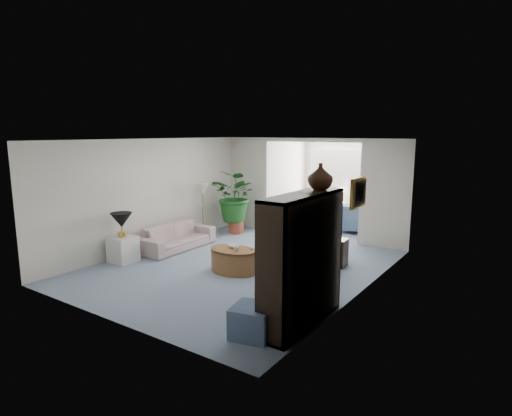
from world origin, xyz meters
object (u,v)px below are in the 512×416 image
Objects in this scene: entertainment_cabinet at (302,260)px; cabinet_urn at (320,176)px; framed_picture at (359,193)px; coffee_cup at (236,249)px; floor_lamp at (202,189)px; sunroom_chair_blue at (356,218)px; coffee_table at (233,261)px; sofa at (177,237)px; plant_pot at (236,227)px; end_table at (123,249)px; table_lamp at (121,220)px; coffee_bowl at (234,246)px; wingback_chair at (297,243)px; side_table_dark at (335,252)px; sunroom_table at (341,214)px; sunroom_chair_maroon at (306,212)px; ottoman at (253,321)px.

entertainment_cabinet is 1.21m from cabinet_urn.
framed_picture is 2.54m from coffee_cup.
floor_lamp reaches higher than sunroom_chair_blue.
framed_picture is 0.53× the size of coffee_table.
floor_lamp is 0.96× the size of cabinet_urn.
sofa is 2.26× the size of sunroom_chair_blue.
coffee_cup is 3.38m from plant_pot.
floor_lamp is (0.03, 2.44, 0.99)m from end_table.
table_lamp is 4.54m from cabinet_urn.
coffee_table is 9.10× the size of coffee_cup.
entertainment_cabinet is (2.19, -1.32, 0.44)m from coffee_bowl.
side_table_dark is at bearing 177.43° from wingback_chair.
table_lamp is 0.80× the size of side_table_dark.
sunroom_table is (-0.04, 5.25, 0.05)m from coffee_table.
sofa is at bearing 166.48° from coffee_bowl.
cabinet_urn is 0.94× the size of plant_pot.
cabinet_urn is at bearing -103.76° from framed_picture.
sunroom_chair_maroon is 1.07m from sunroom_table.
coffee_bowl is 4.47m from sunroom_chair_blue.
cabinet_urn is at bearing -173.89° from sunroom_chair_blue.
coffee_table is 3.20m from plant_pot.
sunroom_chair_blue is at bearing -36.64° from sofa.
side_table_dark is (1.44, 1.46, 0.05)m from coffee_table.
coffee_cup is (-2.22, -0.32, -1.20)m from framed_picture.
sunroom_table is at bearing 92.08° from coffee_cup.
sofa is 2.14m from coffee_table.
coffee_table is at bearing 161.33° from cabinet_urn.
framed_picture is at bearing -53.39° from side_table_dark.
coffee_bowl is 0.38× the size of side_table_dark.
framed_picture reaches higher than coffee_table.
coffee_cup is (0.20, -0.20, 0.02)m from coffee_bowl.
sunroom_chair_maroon is (1.47, 5.27, 0.11)m from end_table.
framed_picture is 4.79× the size of coffee_cup.
framed_picture reaches higher than coffee_cup.
side_table_dark is at bearing 96.02° from ottoman.
cabinet_urn is (4.40, 0.04, 1.76)m from end_table.
table_lamp is at bearing 141.40° from sunroom_chair_blue.
framed_picture is 2.39× the size of coffee_bowl.
entertainment_cabinet is (0.69, -2.68, 0.64)m from side_table_dark.
sunroom_chair_maroon is at bearing 126.34° from side_table_dark.
sofa is 4.35× the size of table_lamp.
plant_pot is at bearing -124.50° from sunroom_table.
floor_lamp is 0.65× the size of side_table_dark.
sunroom_chair_blue is at bearing 103.61° from side_table_dark.
entertainment_cabinet is at bearing -43.52° from plant_pot.
entertainment_cabinet is (4.20, -1.81, 0.64)m from sofa.
ottoman is 7.41m from sunroom_table.
sunroom_table is (2.22, 6.02, 0.01)m from end_table.
plant_pot is (-3.67, 4.51, -0.05)m from ottoman.
end_table reaches higher than coffee_table.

